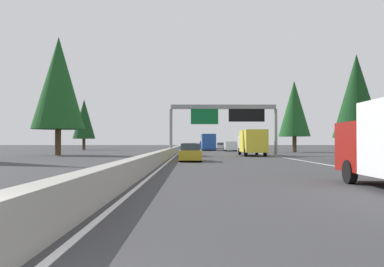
{
  "coord_description": "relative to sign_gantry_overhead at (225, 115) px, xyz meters",
  "views": [
    {
      "loc": [
        -3.44,
        -2.14,
        1.57
      ],
      "look_at": [
        45.34,
        -2.18,
        2.6
      ],
      "focal_mm": 38.53,
      "sensor_mm": 36.0,
      "label": 1
    }
  ],
  "objects": [
    {
      "name": "ground_plane",
      "position": [
        15.24,
        6.04,
        -4.76
      ],
      "size": [
        320.0,
        320.0,
        0.0
      ],
      "primitive_type": "plane",
      "color": "#38383A"
    },
    {
      "name": "median_barrier",
      "position": [
        35.24,
        6.34,
        -4.31
      ],
      "size": [
        180.0,
        0.56,
        0.9
      ],
      "primitive_type": "cube",
      "color": "#9E9B93",
      "rests_on": "ground"
    },
    {
      "name": "shoulder_stripe_right",
      "position": [
        25.24,
        -5.48,
        -4.75
      ],
      "size": [
        160.0,
        0.16,
        0.01
      ],
      "primitive_type": "cube",
      "color": "silver",
      "rests_on": "ground"
    },
    {
      "name": "shoulder_stripe_median",
      "position": [
        25.24,
        5.79,
        -4.75
      ],
      "size": [
        160.0,
        0.16,
        0.01
      ],
      "primitive_type": "cube",
      "color": "silver",
      "rests_on": "ground"
    },
    {
      "name": "sign_gantry_overhead",
      "position": [
        0.0,
        0.0,
        0.0
      ],
      "size": [
        0.5,
        12.68,
        5.98
      ],
      "color": "gray",
      "rests_on": "ground"
    },
    {
      "name": "sedan_far_left",
      "position": [
        -1.66,
        4.13,
        -4.07
      ],
      "size": [
        4.4,
        1.8,
        1.47
      ],
      "color": "#AD931E",
      "rests_on": "ground"
    },
    {
      "name": "minivan_distant_b",
      "position": [
        23.6,
        -2.79,
        -3.8
      ],
      "size": [
        5.0,
        1.95,
        1.69
      ],
      "color": "white",
      "rests_on": "ground"
    },
    {
      "name": "bus_near_right",
      "position": [
        31.81,
        0.73,
        -3.04
      ],
      "size": [
        11.5,
        2.55,
        3.1
      ],
      "color": "#1E4793",
      "rests_on": "ground"
    },
    {
      "name": "pickup_mid_left",
      "position": [
        56.01,
        0.88,
        -3.84
      ],
      "size": [
        5.6,
        2.0,
        1.86
      ],
      "color": "#1E4793",
      "rests_on": "ground"
    },
    {
      "name": "sedan_near_center",
      "position": [
        52.08,
        -3.0,
        -4.07
      ],
      "size": [
        4.4,
        1.8,
        1.47
      ],
      "color": "silver",
      "rests_on": "ground"
    },
    {
      "name": "sedan_distant_a",
      "position": [
        -14.31,
        4.01,
        -4.07
      ],
      "size": [
        4.4,
        1.8,
        1.47
      ],
      "color": "#AD931E",
      "rests_on": "ground"
    },
    {
      "name": "box_truck_far_center",
      "position": [
        -0.41,
        -3.1,
        -3.14
      ],
      "size": [
        8.5,
        2.4,
        2.95
      ],
      "color": "gold",
      "rests_on": "ground"
    },
    {
      "name": "conifer_right_near",
      "position": [
        -14.1,
        -9.83,
        0.66
      ],
      "size": [
        3.92,
        3.92,
        8.92
      ],
      "color": "#4C3823",
      "rests_on": "ground"
    },
    {
      "name": "conifer_right_mid",
      "position": [
        16.36,
        -12.25,
        2.1
      ],
      "size": [
        4.96,
        4.96,
        11.28
      ],
      "color": "#4C3823",
      "rests_on": "ground"
    },
    {
      "name": "conifer_left_near",
      "position": [
        0.84,
        19.84,
        3.89
      ],
      "size": [
        6.26,
        6.26,
        14.22
      ],
      "color": "#4C3823",
      "rests_on": "ground"
    },
    {
      "name": "conifer_left_mid",
      "position": [
        36.47,
        26.09,
        1.58
      ],
      "size": [
        4.59,
        4.59,
        10.43
      ],
      "color": "#4C3823",
      "rests_on": "ground"
    }
  ]
}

